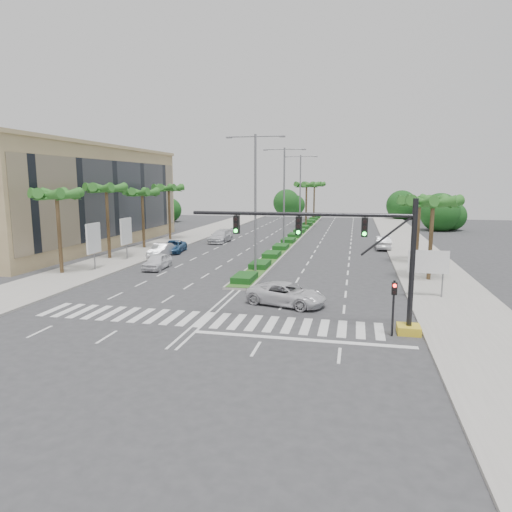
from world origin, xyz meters
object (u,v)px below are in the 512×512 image
Objects in this scene: car_parked_d at (220,236)px; car_crossing at (286,294)px; car_parked_c at (173,247)px; car_right at (383,243)px; car_parked_b at (161,250)px; car_parked_a at (157,261)px.

car_parked_d reaches higher than car_crossing.
car_parked_c is 1.02× the size of car_right.
car_right reaches higher than car_parked_c.
car_crossing is at bearing -45.42° from car_parked_b.
car_crossing is 28.32m from car_right.
car_right is (23.60, 7.83, 0.11)m from car_parked_c.
car_crossing is at bearing 73.48° from car_right.
car_parked_c is at bearing -104.07° from car_parked_d.
car_parked_b is 22.78m from car_crossing.
car_parked_c is (0.00, 3.29, -0.04)m from car_parked_b.
car_parked_d is at bearing 66.42° from car_parked_c.
car_parked_d is (2.71, 12.94, 0.07)m from car_parked_b.
car_parked_a is 6.82m from car_parked_b.
car_crossing is (13.60, -9.80, 0.01)m from car_parked_a.
car_right is at bearing 10.45° from car_parked_c.
car_parked_b is 0.90× the size of car_parked_c.
car_right reaches higher than car_crossing.
car_parked_d is 32.02m from car_crossing.
car_parked_d reaches higher than car_parked_b.
car_parked_a is 19.32m from car_parked_d.
car_parked_d is at bearing 87.07° from car_parked_a.
car_parked_b reaches higher than car_parked_a.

